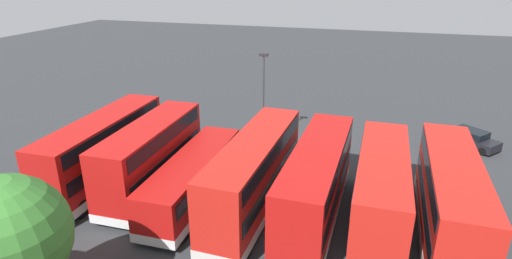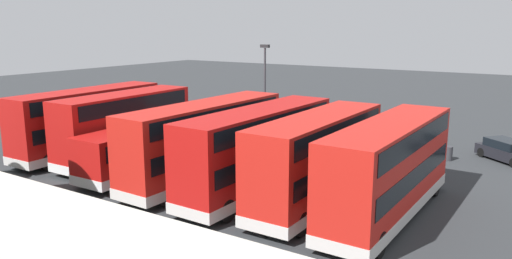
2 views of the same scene
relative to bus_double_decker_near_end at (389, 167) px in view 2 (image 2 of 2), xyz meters
The scene contains 11 objects.
ground_plane 14.96m from the bus_double_decker_near_end, 42.93° to the right, with size 140.00×140.00×0.00m, color #2D3033.
bus_double_decker_near_end is the anchor object (origin of this frame).
bus_double_decker_second 3.52m from the bus_double_decker_near_end, ahead, with size 2.62×10.61×4.55m.
bus_double_decker_third 7.00m from the bus_double_decker_near_end, ahead, with size 2.86×11.64×4.55m.
bus_double_decker_fourth 10.72m from the bus_double_decker_near_end, ahead, with size 2.91×11.95×4.55m.
bus_single_deck_fifth 14.64m from the bus_double_decker_near_end, ahead, with size 2.80×10.76×2.95m.
bus_double_decker_sixth 17.79m from the bus_double_decker_near_end, ahead, with size 2.78×10.13×4.55m.
bus_double_decker_seventh 21.40m from the bus_double_decker_near_end, ahead, with size 2.83×11.45×4.55m.
car_hatchback_silver 14.52m from the bus_double_decker_near_end, 104.11° to the right, with size 4.27×3.97×1.43m.
lamp_post_tall 16.72m from the bus_double_decker_near_end, 37.75° to the right, with size 0.70×0.30×7.48m.
waste_bin_yellow 12.23m from the bus_double_decker_near_end, 90.82° to the right, with size 0.60×0.60×0.95m, color #333338.
Camera 2 is at (-17.52, 31.83, 8.82)m, focal length 34.58 mm.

